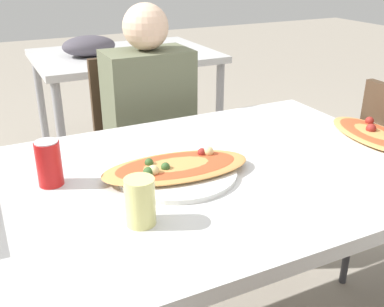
% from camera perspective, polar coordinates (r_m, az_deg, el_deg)
% --- Properties ---
extents(dining_table, '(1.30, 0.89, 0.75)m').
position_cam_1_polar(dining_table, '(1.32, 1.80, -4.86)').
color(dining_table, silver).
rests_on(dining_table, ground_plane).
extents(chair_far_seated, '(0.40, 0.40, 0.91)m').
position_cam_1_polar(chair_far_seated, '(2.07, -6.28, 0.80)').
color(chair_far_seated, '#3F2D1E').
rests_on(chair_far_seated, ground_plane).
extents(person_seated, '(0.35, 0.24, 1.15)m').
position_cam_1_polar(person_seated, '(1.91, -5.27, 4.02)').
color(person_seated, '#2D2D38').
rests_on(person_seated, ground_plane).
extents(pizza_main, '(0.44, 0.34, 0.06)m').
position_cam_1_polar(pizza_main, '(1.26, -2.00, -1.98)').
color(pizza_main, white).
rests_on(pizza_main, dining_table).
extents(soda_can, '(0.07, 0.07, 0.12)m').
position_cam_1_polar(soda_can, '(1.24, -17.71, -1.19)').
color(soda_can, red).
rests_on(soda_can, dining_table).
extents(drink_glass, '(0.07, 0.07, 0.11)m').
position_cam_1_polar(drink_glass, '(1.03, -6.60, -6.07)').
color(drink_glass, '#E0DB7F').
rests_on(drink_glass, dining_table).
extents(pizza_second, '(0.32, 0.37, 0.06)m').
position_cam_1_polar(pizza_second, '(1.60, 21.83, 2.09)').
color(pizza_second, white).
rests_on(pizza_second, dining_table).
extents(background_table, '(1.10, 0.80, 0.87)m').
position_cam_1_polar(background_table, '(2.92, -9.26, 11.36)').
color(background_table, silver).
rests_on(background_table, ground_plane).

